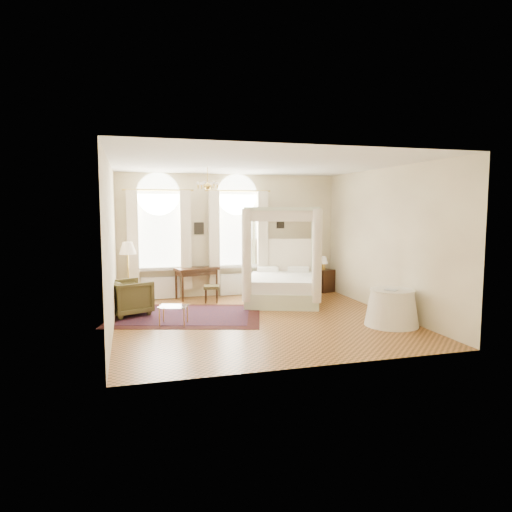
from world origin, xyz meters
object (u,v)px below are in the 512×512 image
(nightstand, at_px, (325,281))
(stool, at_px, (211,288))
(canopy_bed, at_px, (282,281))
(coffee_table, at_px, (173,308))
(side_table, at_px, (392,308))
(writing_desk, at_px, (196,272))
(floor_lamp, at_px, (128,251))
(armchair, at_px, (129,298))

(nightstand, bearing_deg, stool, -170.14)
(canopy_bed, height_order, coffee_table, canopy_bed)
(coffee_table, xyz_separation_m, side_table, (4.29, -1.23, 0.01))
(writing_desk, xyz_separation_m, side_table, (3.45, -3.84, -0.34))
(floor_lamp, bearing_deg, stool, -5.17)
(nightstand, bearing_deg, floor_lamp, -175.71)
(floor_lamp, bearing_deg, nightstand, 4.29)
(writing_desk, height_order, coffee_table, writing_desk)
(stool, bearing_deg, floor_lamp, 174.83)
(nightstand, xyz_separation_m, armchair, (-5.40, -1.47, 0.08))
(writing_desk, distance_m, coffee_table, 2.77)
(canopy_bed, bearing_deg, stool, 166.70)
(nightstand, bearing_deg, armchair, -164.73)
(nightstand, distance_m, side_table, 3.84)
(nightstand, relative_size, armchair, 0.73)
(stool, height_order, armchair, armchair)
(armchair, xyz_separation_m, side_table, (5.17, -2.36, -0.03))
(writing_desk, bearing_deg, nightstand, 0.00)
(stool, height_order, side_table, side_table)
(canopy_bed, xyz_separation_m, stool, (-1.76, 0.42, -0.19))
(side_table, bearing_deg, nightstand, 86.62)
(canopy_bed, height_order, writing_desk, canopy_bed)
(side_table, bearing_deg, stool, 134.14)
(canopy_bed, relative_size, nightstand, 4.19)
(canopy_bed, distance_m, nightstand, 1.92)
(armchair, relative_size, floor_lamp, 0.56)
(canopy_bed, bearing_deg, writing_desk, 153.94)
(floor_lamp, height_order, side_table, floor_lamp)
(writing_desk, relative_size, floor_lamp, 0.78)
(nightstand, xyz_separation_m, stool, (-3.38, -0.59, 0.04))
(writing_desk, bearing_deg, armchair, -139.54)
(canopy_bed, xyz_separation_m, side_table, (1.39, -2.83, -0.18))
(floor_lamp, bearing_deg, writing_desk, 13.19)
(canopy_bed, distance_m, writing_desk, 2.29)
(nightstand, xyz_separation_m, floor_lamp, (-5.40, -0.40, 1.02))
(canopy_bed, distance_m, armchair, 3.81)
(armchair, bearing_deg, coffee_table, -166.64)
(coffee_table, distance_m, floor_lamp, 2.57)
(canopy_bed, relative_size, writing_desk, 2.20)
(nightstand, height_order, writing_desk, writing_desk)
(stool, relative_size, side_table, 0.41)
(canopy_bed, relative_size, coffee_table, 3.96)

